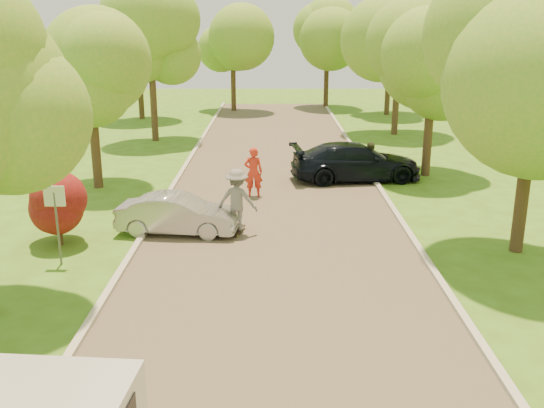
{
  "coord_description": "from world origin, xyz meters",
  "views": [
    {
      "loc": [
        -0.12,
        -11.13,
        6.19
      ],
      "look_at": [
        -0.14,
        5.3,
        1.3
      ],
      "focal_mm": 40.0,
      "sensor_mm": 36.0,
      "label": 1
    }
  ],
  "objects_px": {
    "silver_sedan": "(178,214)",
    "person_striped": "(253,172)",
    "person_olive": "(369,162)",
    "street_sign": "(56,209)",
    "dark_sedan": "(356,162)",
    "longboard": "(238,230)",
    "skateboarder": "(237,200)"
  },
  "relations": [
    {
      "from": "silver_sedan",
      "to": "person_striped",
      "type": "distance_m",
      "value": 4.69
    },
    {
      "from": "person_olive",
      "to": "person_striped",
      "type": "bearing_deg",
      "value": -8.01
    },
    {
      "from": "street_sign",
      "to": "dark_sedan",
      "type": "bearing_deg",
      "value": 45.17
    },
    {
      "from": "silver_sedan",
      "to": "dark_sedan",
      "type": "xyz_separation_m",
      "value": [
        6.32,
        6.63,
        0.17
      ]
    },
    {
      "from": "dark_sedan",
      "to": "person_striped",
      "type": "relative_size",
      "value": 2.85
    },
    {
      "from": "longboard",
      "to": "street_sign",
      "type": "bearing_deg",
      "value": 40.46
    },
    {
      "from": "street_sign",
      "to": "silver_sedan",
      "type": "relative_size",
      "value": 0.59
    },
    {
      "from": "person_striped",
      "to": "dark_sedan",
      "type": "bearing_deg",
      "value": -150.49
    },
    {
      "from": "street_sign",
      "to": "person_striped",
      "type": "bearing_deg",
      "value": 53.22
    },
    {
      "from": "street_sign",
      "to": "dark_sedan",
      "type": "relative_size",
      "value": 0.41
    },
    {
      "from": "street_sign",
      "to": "person_olive",
      "type": "relative_size",
      "value": 1.33
    },
    {
      "from": "street_sign",
      "to": "longboard",
      "type": "bearing_deg",
      "value": 28.64
    },
    {
      "from": "dark_sedan",
      "to": "skateboarder",
      "type": "relative_size",
      "value": 2.79
    },
    {
      "from": "street_sign",
      "to": "dark_sedan",
      "type": "height_order",
      "value": "street_sign"
    },
    {
      "from": "skateboarder",
      "to": "person_olive",
      "type": "distance_m",
      "value": 8.08
    },
    {
      "from": "street_sign",
      "to": "skateboarder",
      "type": "xyz_separation_m",
      "value": [
        4.61,
        2.52,
        -0.49
      ]
    },
    {
      "from": "silver_sedan",
      "to": "dark_sedan",
      "type": "distance_m",
      "value": 9.16
    },
    {
      "from": "silver_sedan",
      "to": "person_olive",
      "type": "bearing_deg",
      "value": -40.6
    },
    {
      "from": "person_striped",
      "to": "person_olive",
      "type": "distance_m",
      "value": 5.13
    },
    {
      "from": "longboard",
      "to": "person_olive",
      "type": "xyz_separation_m",
      "value": [
        4.99,
        6.34,
        0.71
      ]
    },
    {
      "from": "silver_sedan",
      "to": "longboard",
      "type": "bearing_deg",
      "value": -83.67
    },
    {
      "from": "skateboarder",
      "to": "person_striped",
      "type": "height_order",
      "value": "skateboarder"
    },
    {
      "from": "skateboarder",
      "to": "person_olive",
      "type": "bearing_deg",
      "value": -116.39
    },
    {
      "from": "skateboarder",
      "to": "dark_sedan",
      "type": "bearing_deg",
      "value": -112.28
    },
    {
      "from": "dark_sedan",
      "to": "person_striped",
      "type": "height_order",
      "value": "person_striped"
    },
    {
      "from": "person_striped",
      "to": "street_sign",
      "type": "bearing_deg",
      "value": 51.53
    },
    {
      "from": "person_olive",
      "to": "skateboarder",
      "type": "bearing_deg",
      "value": 18.3
    },
    {
      "from": "longboard",
      "to": "person_striped",
      "type": "relative_size",
      "value": 0.54
    },
    {
      "from": "street_sign",
      "to": "person_striped",
      "type": "height_order",
      "value": "street_sign"
    },
    {
      "from": "person_striped",
      "to": "skateboarder",
      "type": "bearing_deg",
      "value": 83.22
    },
    {
      "from": "silver_sedan",
      "to": "longboard",
      "type": "xyz_separation_m",
      "value": [
        1.82,
        -0.01,
        -0.5
      ]
    },
    {
      "from": "dark_sedan",
      "to": "person_olive",
      "type": "distance_m",
      "value": 0.58
    }
  ]
}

